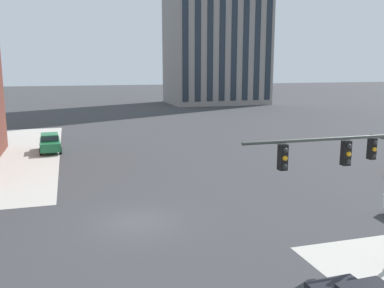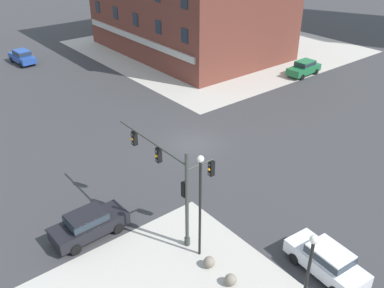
{
  "view_description": "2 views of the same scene",
  "coord_description": "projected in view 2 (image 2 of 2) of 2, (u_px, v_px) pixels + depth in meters",
  "views": [
    {
      "loc": [
        -3.04,
        -20.36,
        7.86
      ],
      "look_at": [
        4.65,
        5.68,
        2.82
      ],
      "focal_mm": 39.28,
      "sensor_mm": 36.0,
      "label": 1
    },
    {
      "loc": [
        23.48,
        -19.04,
        16.77
      ],
      "look_at": [
        2.19,
        -1.94,
        1.61
      ],
      "focal_mm": 39.64,
      "sensor_mm": 36.0,
      "label": 2
    }
  ],
  "objects": [
    {
      "name": "bollard_sphere_curb_b",
      "position": [
        231.0,
        280.0,
        21.49
      ],
      "size": [
        0.62,
        0.62,
        0.62
      ],
      "primitive_type": "sphere",
      "color": "gray",
      "rests_on": "ground"
    },
    {
      "name": "traffic_signal_main",
      "position": [
        175.0,
        177.0,
        23.34
      ],
      "size": [
        6.74,
        2.09,
        6.05
      ],
      "color": "#383D38",
      "rests_on": "ground"
    },
    {
      "name": "bollard_sphere_curb_a",
      "position": [
        209.0,
        262.0,
        22.56
      ],
      "size": [
        0.62,
        0.62,
        0.62
      ],
      "primitive_type": "sphere",
      "color": "gray",
      "rests_on": "ground"
    },
    {
      "name": "street_lamp_mid_sidewalk",
      "position": [
        307.0,
        276.0,
        17.46
      ],
      "size": [
        0.36,
        0.36,
        5.67
      ],
      "color": "black",
      "rests_on": "ground"
    },
    {
      "name": "car_cross_eastbound",
      "position": [
        22.0,
        56.0,
        52.19
      ],
      "size": [
        4.51,
        2.12,
        1.68
      ],
      "color": "#23479E",
      "rests_on": "ground"
    },
    {
      "name": "ground_plane",
      "position": [
        194.0,
        144.0,
        34.57
      ],
      "size": [
        320.0,
        320.0,
        0.0
      ],
      "primitive_type": "plane",
      "color": "#38383A"
    },
    {
      "name": "sidewalk_far_corner",
      "position": [
        215.0,
        46.0,
        59.15
      ],
      "size": [
        32.0,
        32.0,
        0.02
      ],
      "primitive_type": "cube",
      "color": "#B7B2A8",
      "rests_on": "ground"
    },
    {
      "name": "car_main_southbound_far",
      "position": [
        304.0,
        67.0,
        48.49
      ],
      "size": [
        2.07,
        4.49,
        1.68
      ],
      "color": "#1E6B3D",
      "rests_on": "ground"
    },
    {
      "name": "car_main_northbound_near",
      "position": [
        88.0,
        223.0,
        24.4
      ],
      "size": [
        1.99,
        4.45,
        1.68
      ],
      "color": "black",
      "rests_on": "ground"
    },
    {
      "name": "street_lamp_corner_near",
      "position": [
        200.0,
        197.0,
        21.66
      ],
      "size": [
        0.36,
        0.36,
        6.33
      ],
      "color": "black",
      "rests_on": "ground"
    },
    {
      "name": "car_main_southbound_near",
      "position": [
        327.0,
        260.0,
        21.86
      ],
      "size": [
        4.54,
        2.18,
        1.68
      ],
      "color": "silver",
      "rests_on": "ground"
    }
  ]
}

